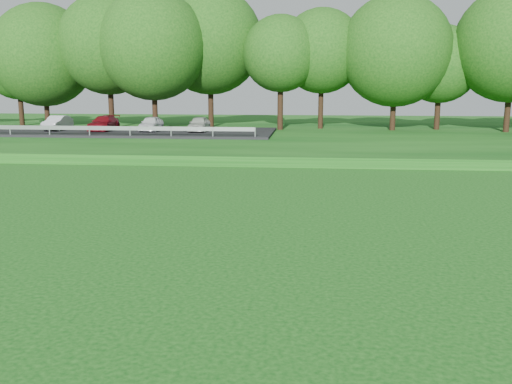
# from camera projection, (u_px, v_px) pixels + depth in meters

# --- Properties ---
(berm) EXTENTS (130.00, 30.00, 0.60)m
(berm) POSITION_uv_depth(u_px,v_px,m) (423.00, 138.00, 45.67)
(berm) COLOR #0C3E0E
(berm) RESTS_ON ground
(walking_path) EXTENTS (130.00, 1.60, 0.04)m
(walking_path) POSITION_uv_depth(u_px,v_px,m) (469.00, 168.00, 32.05)
(walking_path) COLOR gray
(walking_path) RESTS_ON ground
(treeline) EXTENTS (104.00, 7.00, 15.00)m
(treeline) POSITION_uv_depth(u_px,v_px,m) (419.00, 41.00, 48.09)
(treeline) COLOR #103F0E
(treeline) RESTS_ON berm
(parking_lot) EXTENTS (24.00, 9.00, 1.38)m
(parking_lot) POSITION_uv_depth(u_px,v_px,m) (126.00, 128.00, 46.71)
(parking_lot) COLOR black
(parking_lot) RESTS_ON berm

